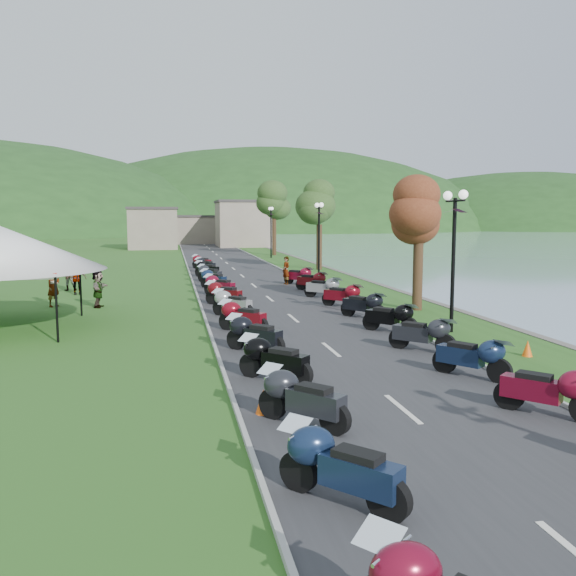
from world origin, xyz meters
TOP-DOWN VIEW (x-y plane):
  - road at (0.00, 40.00)m, footprint 7.00×120.00m
  - hills_backdrop at (0.00, 200.00)m, footprint 360.00×120.00m
  - far_building at (-2.00, 85.00)m, footprint 18.00×16.00m
  - moto_row_left at (-2.40, 21.07)m, footprint 2.60×52.68m
  - moto_row_right at (2.76, 18.35)m, footprint 2.60×33.56m
  - tree_lakeside at (5.85, 23.12)m, footprint 2.52×2.52m
  - pedestrian_a at (-10.21, 27.32)m, footprint 0.82×0.87m
  - pedestrian_b at (-10.53, 33.67)m, footprint 0.94×0.59m
  - traffic_cone_near at (-3.00, 10.26)m, footprint 0.35×0.35m

SIDE VIEW (x-z plane):
  - hills_backdrop at x=0.00m, z-range -38.00..38.00m
  - pedestrian_a at x=-10.21m, z-range -0.97..0.97m
  - pedestrian_b at x=-10.53m, z-range -0.91..0.91m
  - road at x=0.00m, z-range 0.00..0.02m
  - traffic_cone_near at x=-3.00m, z-range 0.00..0.55m
  - moto_row_left at x=-2.40m, z-range 0.00..1.10m
  - moto_row_right at x=2.76m, z-range 0.00..1.10m
  - far_building at x=-2.00m, z-range 0.00..5.00m
  - tree_lakeside at x=5.85m, z-range 0.00..7.00m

